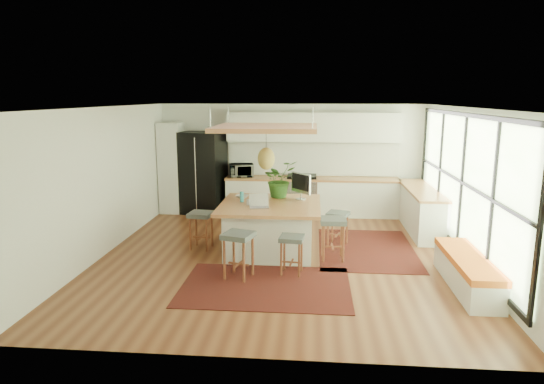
# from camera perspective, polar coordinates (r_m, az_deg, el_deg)

# --- Properties ---
(floor) EXTENTS (7.00, 7.00, 0.00)m
(floor) POSITION_cam_1_polar(r_m,az_deg,el_deg) (8.85, 1.01, -7.66)
(floor) COLOR #5E2D1A
(floor) RESTS_ON ground
(ceiling) EXTENTS (7.00, 7.00, 0.00)m
(ceiling) POSITION_cam_1_polar(r_m,az_deg,el_deg) (8.37, 1.08, 10.09)
(ceiling) COLOR white
(ceiling) RESTS_ON ground
(wall_back) EXTENTS (6.50, 0.00, 6.50)m
(wall_back) POSITION_cam_1_polar(r_m,az_deg,el_deg) (11.96, 2.22, 4.00)
(wall_back) COLOR white
(wall_back) RESTS_ON ground
(wall_front) EXTENTS (6.50, 0.00, 6.50)m
(wall_front) POSITION_cam_1_polar(r_m,az_deg,el_deg) (5.12, -1.70, -6.17)
(wall_front) COLOR white
(wall_front) RESTS_ON ground
(wall_left) EXTENTS (0.00, 7.00, 7.00)m
(wall_left) POSITION_cam_1_polar(r_m,az_deg,el_deg) (9.31, -19.34, 1.23)
(wall_left) COLOR white
(wall_left) RESTS_ON ground
(wall_right) EXTENTS (0.00, 7.00, 7.00)m
(wall_right) POSITION_cam_1_polar(r_m,az_deg,el_deg) (8.90, 22.42, 0.55)
(wall_right) COLOR white
(wall_right) RESTS_ON ground
(window_wall) EXTENTS (0.10, 6.20, 2.60)m
(window_wall) POSITION_cam_1_polar(r_m,az_deg,el_deg) (8.88, 22.26, 0.87)
(window_wall) COLOR black
(window_wall) RESTS_ON wall_right
(pantry) EXTENTS (0.55, 0.60, 2.25)m
(pantry) POSITION_cam_1_polar(r_m,az_deg,el_deg) (12.18, -11.88, 2.84)
(pantry) COLOR white
(pantry) RESTS_ON floor
(back_counter_base) EXTENTS (4.20, 0.60, 0.88)m
(back_counter_base) POSITION_cam_1_polar(r_m,az_deg,el_deg) (11.78, 4.78, -0.63)
(back_counter_base) COLOR white
(back_counter_base) RESTS_ON floor
(back_counter_top) EXTENTS (4.24, 0.64, 0.05)m
(back_counter_top) POSITION_cam_1_polar(r_m,az_deg,el_deg) (11.70, 4.82, 1.57)
(back_counter_top) COLOR #A7633B
(back_counter_top) RESTS_ON back_counter_base
(backsplash) EXTENTS (4.20, 0.02, 0.80)m
(backsplash) POSITION_cam_1_polar(r_m,az_deg,el_deg) (11.93, 4.86, 3.95)
(backsplash) COLOR white
(backsplash) RESTS_ON wall_back
(upper_cabinets) EXTENTS (4.20, 0.34, 0.70)m
(upper_cabinets) POSITION_cam_1_polar(r_m,az_deg,el_deg) (11.69, 4.92, 7.74)
(upper_cabinets) COLOR white
(upper_cabinets) RESTS_ON wall_back
(range) EXTENTS (0.76, 0.62, 1.00)m
(range) POSITION_cam_1_polar(r_m,az_deg,el_deg) (11.77, 3.57, -0.32)
(range) COLOR #A5A5AA
(range) RESTS_ON floor
(right_counter_base) EXTENTS (0.60, 2.50, 0.88)m
(right_counter_base) POSITION_cam_1_polar(r_m,az_deg,el_deg) (10.89, 17.37, -2.13)
(right_counter_base) COLOR white
(right_counter_base) RESTS_ON floor
(right_counter_top) EXTENTS (0.64, 2.54, 0.05)m
(right_counter_top) POSITION_cam_1_polar(r_m,az_deg,el_deg) (10.80, 17.52, 0.25)
(right_counter_top) COLOR #A7633B
(right_counter_top) RESTS_ON right_counter_base
(window_bench) EXTENTS (0.52, 2.00, 0.50)m
(window_bench) POSITION_cam_1_polar(r_m,az_deg,el_deg) (7.98, 22.27, -8.82)
(window_bench) COLOR white
(window_bench) RESTS_ON floor
(ceiling_panel) EXTENTS (1.86, 1.86, 0.80)m
(ceiling_panel) POSITION_cam_1_polar(r_m,az_deg,el_deg) (8.83, -0.71, 5.94)
(ceiling_panel) COLOR #A7633B
(ceiling_panel) RESTS_ON ceiling
(rug_near) EXTENTS (2.60, 1.80, 0.01)m
(rug_near) POSITION_cam_1_polar(r_m,az_deg,el_deg) (7.52, -0.76, -11.19)
(rug_near) COLOR black
(rug_near) RESTS_ON floor
(rug_right) EXTENTS (1.80, 2.60, 0.01)m
(rug_right) POSITION_cam_1_polar(r_m,az_deg,el_deg) (9.41, 11.18, -6.68)
(rug_right) COLOR black
(rug_right) RESTS_ON floor
(fridge) EXTENTS (1.16, 0.99, 2.03)m
(fridge) POSITION_cam_1_polar(r_m,az_deg,el_deg) (11.98, -8.20, 1.86)
(fridge) COLOR black
(fridge) RESTS_ON floor
(island) EXTENTS (1.85, 1.85, 0.93)m
(island) POSITION_cam_1_polar(r_m,az_deg,el_deg) (8.97, -0.21, -4.28)
(island) COLOR #A7633B
(island) RESTS_ON floor
(stool_near_left) EXTENTS (0.56, 0.56, 0.76)m
(stool_near_left) POSITION_cam_1_polar(r_m,az_deg,el_deg) (7.75, -4.01, -7.74)
(stool_near_left) COLOR #404647
(stool_near_left) RESTS_ON floor
(stool_near_right) EXTENTS (0.42, 0.42, 0.65)m
(stool_near_right) POSITION_cam_1_polar(r_m,az_deg,el_deg) (7.91, 2.36, -7.33)
(stool_near_right) COLOR #404647
(stool_near_right) RESTS_ON floor
(stool_right_front) EXTENTS (0.47, 0.47, 0.76)m
(stool_right_front) POSITION_cam_1_polar(r_m,az_deg,el_deg) (8.64, 7.26, -5.77)
(stool_right_front) COLOR #404647
(stool_right_front) RESTS_ON floor
(stool_right_back) EXTENTS (0.50, 0.50, 0.67)m
(stool_right_back) POSITION_cam_1_polar(r_m,az_deg,el_deg) (9.47, 7.85, -4.24)
(stool_right_back) COLOR #404647
(stool_right_back) RESTS_ON floor
(stool_left_side) EXTENTS (0.47, 0.47, 0.72)m
(stool_left_side) POSITION_cam_1_polar(r_m,az_deg,el_deg) (9.28, -8.46, -4.58)
(stool_left_side) COLOR #404647
(stool_left_side) RESTS_ON floor
(laptop) EXTENTS (0.40, 0.42, 0.26)m
(laptop) POSITION_cam_1_polar(r_m,az_deg,el_deg) (8.50, -1.54, -1.11)
(laptop) COLOR #A5A5AA
(laptop) RESTS_ON island
(monitor) EXTENTS (0.52, 0.56, 0.52)m
(monitor) POSITION_cam_1_polar(r_m,az_deg,el_deg) (9.17, 3.47, 0.69)
(monitor) COLOR #A5A5AA
(monitor) RESTS_ON island
(microwave) EXTENTS (0.64, 0.45, 0.39)m
(microwave) POSITION_cam_1_polar(r_m,az_deg,el_deg) (11.81, -3.69, 2.77)
(microwave) COLOR #A5A5AA
(microwave) RESTS_ON back_counter_top
(island_plant) EXTENTS (0.96, 0.97, 0.56)m
(island_plant) POSITION_cam_1_polar(r_m,az_deg,el_deg) (9.38, 0.88, 1.08)
(island_plant) COLOR #1E4C19
(island_plant) RESTS_ON island
(island_bowl) EXTENTS (0.30, 0.30, 0.06)m
(island_bowl) POSITION_cam_1_polar(r_m,az_deg,el_deg) (9.34, -3.59, -0.55)
(island_bowl) COLOR white
(island_bowl) RESTS_ON island
(island_bottle_0) EXTENTS (0.07, 0.07, 0.19)m
(island_bottle_0) POSITION_cam_1_polar(r_m,az_deg,el_deg) (9.00, -3.64, -0.59)
(island_bottle_0) COLOR #2EA3BB
(island_bottle_0) RESTS_ON island
(island_bottle_1) EXTENTS (0.07, 0.07, 0.19)m
(island_bottle_1) POSITION_cam_1_polar(r_m,az_deg,el_deg) (8.74, -2.91, -0.95)
(island_bottle_1) COLOR white
(island_bottle_1) RESTS_ON island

